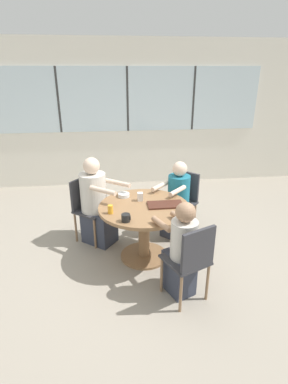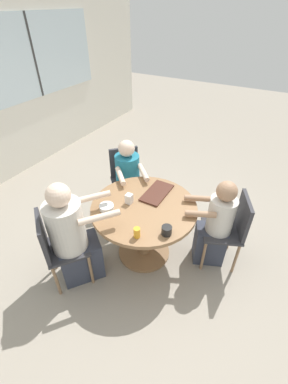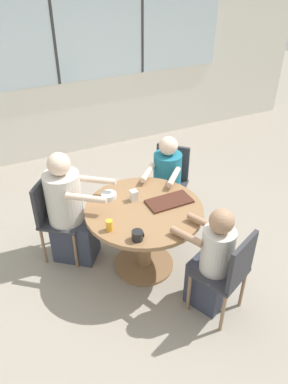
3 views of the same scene
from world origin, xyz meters
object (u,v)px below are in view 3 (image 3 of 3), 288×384
object	(u,v)px
chair_for_woman_green_shirt	(53,212)
bowl_white_shallow	(109,195)
person_man_teal_shirt	(212,264)
milk_carton_small	(134,195)
chair_for_man_blue_shirt	(170,177)
chair_for_man_teal_shirt	(230,270)
coffee_mug	(138,235)
person_woman_green_shirt	(69,214)
juice_glass	(109,225)
person_man_blue_shirt	(166,187)

from	to	relation	value
chair_for_woman_green_shirt	bowl_white_shallow	size ratio (longest dim) A/B	5.98
person_man_teal_shirt	milk_carton_small	bearing A→B (deg)	87.67
chair_for_man_blue_shirt	chair_for_woman_green_shirt	bearing A→B (deg)	48.53
chair_for_man_teal_shirt	bowl_white_shallow	bearing A→B (deg)	93.73
bowl_white_shallow	coffee_mug	bearing A→B (deg)	-91.01
chair_for_woman_green_shirt	chair_for_man_blue_shirt	distance (m)	1.38
chair_for_woman_green_shirt	person_man_teal_shirt	distance (m)	1.63
milk_carton_small	chair_for_woman_green_shirt	bearing A→B (deg)	149.95
chair_for_man_blue_shirt	chair_for_man_teal_shirt	size ratio (longest dim) A/B	1.00
bowl_white_shallow	milk_carton_small	bearing A→B (deg)	-36.65
chair_for_man_blue_shirt	chair_for_man_teal_shirt	distance (m)	1.52
chair_for_man_blue_shirt	person_woman_green_shirt	xyz separation A→B (m)	(-1.25, -0.19, 0.01)
chair_for_man_teal_shirt	person_woman_green_shirt	world-z (taller)	person_woman_green_shirt
chair_for_woman_green_shirt	chair_for_man_teal_shirt	size ratio (longest dim) A/B	1.00
chair_for_woman_green_shirt	chair_for_man_teal_shirt	distance (m)	1.79
chair_for_woman_green_shirt	bowl_white_shallow	bearing A→B (deg)	100.61
person_man_teal_shirt	chair_for_man_teal_shirt	bearing A→B (deg)	-90.00
juice_glass	chair_for_man_teal_shirt	bearing A→B (deg)	-41.66
chair_for_man_blue_shirt	person_man_teal_shirt	bearing A→B (deg)	120.48
person_woman_green_shirt	person_man_blue_shirt	bearing A→B (deg)	131.49
chair_for_man_teal_shirt	person_man_blue_shirt	world-z (taller)	person_man_blue_shirt
person_man_teal_shirt	milk_carton_small	size ratio (longest dim) A/B	10.12
coffee_mug	milk_carton_small	size ratio (longest dim) A/B	0.95
person_woman_green_shirt	bowl_white_shallow	xyz separation A→B (m)	(0.37, -0.15, 0.21)
milk_carton_small	bowl_white_shallow	bearing A→B (deg)	143.35
chair_for_man_blue_shirt	person_man_blue_shirt	xyz separation A→B (m)	(-0.12, -0.12, -0.04)
chair_for_man_blue_shirt	juice_glass	bearing A→B (deg)	82.42
chair_for_woman_green_shirt	chair_for_man_teal_shirt	world-z (taller)	same
person_man_teal_shirt	juice_glass	world-z (taller)	person_man_teal_shirt
chair_for_woman_green_shirt	person_man_teal_shirt	size ratio (longest dim) A/B	0.82
chair_for_woman_green_shirt	person_man_blue_shirt	bearing A→B (deg)	126.43
bowl_white_shallow	juice_glass	bearing A→B (deg)	-110.70
chair_for_man_teal_shirt	bowl_white_shallow	size ratio (longest dim) A/B	5.98
milk_carton_small	coffee_mug	bearing A→B (deg)	-111.46
chair_for_man_teal_shirt	milk_carton_small	bearing A→B (deg)	88.03
person_man_teal_shirt	bowl_white_shallow	xyz separation A→B (m)	(-0.53, 1.00, 0.25)
chair_for_woman_green_shirt	person_woman_green_shirt	world-z (taller)	person_woman_green_shirt
chair_for_man_teal_shirt	person_woman_green_shirt	distance (m)	1.63
milk_carton_small	bowl_white_shallow	size ratio (longest dim) A/B	0.72
chair_for_woman_green_shirt	person_woman_green_shirt	xyz separation A→B (m)	(0.13, -0.10, 0.01)
chair_for_man_blue_shirt	coffee_mug	distance (m)	1.38
person_man_teal_shirt	coffee_mug	xyz separation A→B (m)	(-0.54, 0.32, 0.27)
chair_for_woman_green_shirt	person_man_blue_shirt	size ratio (longest dim) A/B	0.81
person_woman_green_shirt	chair_for_woman_green_shirt	bearing A→B (deg)	-90.00
person_man_teal_shirt	juice_glass	distance (m)	0.93
person_woman_green_shirt	bowl_white_shallow	bearing A→B (deg)	105.04
person_man_teal_shirt	chair_for_man_blue_shirt	bearing A→B (deg)	51.93
person_woman_green_shirt	coffee_mug	size ratio (longest dim) A/B	11.93
juice_glass	milk_carton_small	xyz separation A→B (m)	(0.37, 0.32, 0.00)
person_man_blue_shirt	person_man_teal_shirt	size ratio (longest dim) A/B	1.02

